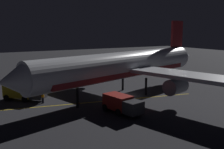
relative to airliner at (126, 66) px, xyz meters
The scene contains 8 objects.
ground_plane 4.74m from the airliner, 105.31° to the left, with size 180.00×180.00×0.20m, color #2C2C31.
apron_guide_stripe 6.70m from the airliner, 110.16° to the left, with size 0.24×28.00×0.01m, color gold.
airliner is the anchor object (origin of this frame).
baggage_truck 15.79m from the airliner, 71.81° to the left, with size 5.82×5.73×2.36m.
catering_truck 9.86m from the airliner, 143.71° to the left, with size 5.72×3.07×2.20m.
ground_crew_worker 13.31m from the airliner, 81.85° to the left, with size 0.40×0.40×1.74m.
traffic_cone_near_left 10.79m from the airliner, 152.98° to the left, with size 0.50×0.50×0.55m.
traffic_cone_near_right 9.59m from the airliner, 96.30° to the left, with size 0.50×0.50×0.55m.
Camera 1 is at (-33.41, 21.37, 10.24)m, focal length 41.73 mm.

